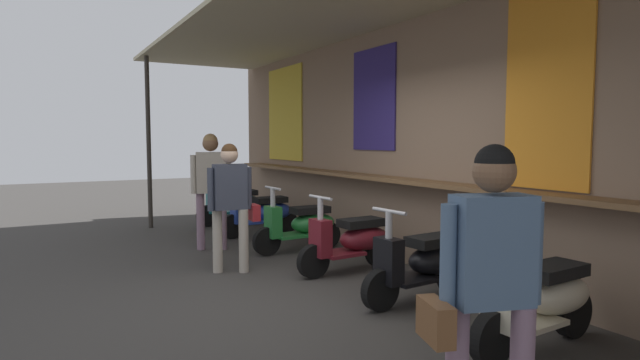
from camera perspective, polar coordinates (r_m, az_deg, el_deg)
name	(u,v)px	position (r m, az deg, el deg)	size (l,w,h in m)	color
ground_plane	(300,299)	(5.33, -2.27, -13.21)	(34.35, 34.35, 0.00)	#383533
market_stall_facade	(437,121)	(6.13, 13.02, 6.43)	(12.27, 2.70, 3.23)	#7F6651
scooter_teal	(237,204)	(9.95, -9.33, -2.68)	(0.46, 1.40, 0.97)	#197075
scooter_blue	(264,213)	(8.72, -6.30, -3.65)	(0.46, 1.40, 0.97)	#233D9E
scooter_green	(303,225)	(7.45, -1.92, -5.03)	(0.46, 1.40, 0.97)	#237533
scooter_maroon	(353,240)	(6.32, 3.75, -6.77)	(0.47, 1.40, 0.97)	maroon
scooter_black	(425,263)	(5.30, 11.65, -9.06)	(0.49, 1.40, 0.97)	black
scooter_cream	(543,299)	(4.41, 23.66, -12.14)	(0.47, 1.40, 0.97)	beige
shopper_with_handbag	(231,195)	(6.29, -9.91, -1.71)	(0.27, 0.64, 1.58)	#ADA393
shopper_browsing	(211,178)	(7.64, -12.12, 0.23)	(0.30, 0.57, 1.72)	gray
shopper_passing	(489,271)	(2.73, 18.38, -9.65)	(0.38, 0.65, 1.60)	gray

